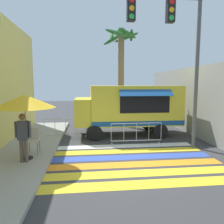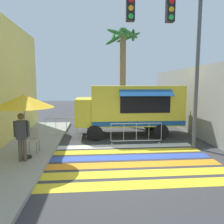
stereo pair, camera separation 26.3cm
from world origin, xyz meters
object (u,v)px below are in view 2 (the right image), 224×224
at_px(traffic_signal_pole, 172,36).
at_px(patio_umbrella, 24,101).
at_px(folding_chair, 33,137).
at_px(vendor_person, 22,134).
at_px(palm_tree, 123,61).
at_px(food_truck, 127,106).
at_px(barricade_front, 136,134).
at_px(barricade_side, 66,128).

bearing_deg(traffic_signal_pole, patio_umbrella, -169.18).
height_order(traffic_signal_pole, folding_chair, traffic_signal_pole).
xyz_separation_m(patio_umbrella, vendor_person, (-0.02, -0.32, -1.09)).
bearing_deg(vendor_person, palm_tree, 63.49).
relative_size(food_truck, traffic_signal_pole, 0.83).
height_order(folding_chair, vendor_person, vendor_person).
xyz_separation_m(food_truck, palm_tree, (0.10, 2.74, 2.70)).
height_order(folding_chair, barricade_front, folding_chair).
bearing_deg(palm_tree, barricade_front, -89.80).
distance_m(folding_chair, palm_tree, 8.10).
bearing_deg(patio_umbrella, palm_tree, 56.62).
bearing_deg(food_truck, vendor_person, -135.58).
xyz_separation_m(folding_chair, barricade_side, (0.92, 2.91, -0.21)).
bearing_deg(traffic_signal_pole, food_truck, 115.91).
xyz_separation_m(traffic_signal_pole, folding_chair, (-5.52, -0.36, -3.98)).
bearing_deg(patio_umbrella, folding_chair, 84.68).
bearing_deg(barricade_side, food_truck, 4.14).
height_order(traffic_signal_pole, barricade_front, traffic_signal_pole).
distance_m(food_truck, folding_chair, 5.30).
bearing_deg(folding_chair, palm_tree, 66.22).
relative_size(food_truck, barricade_side, 2.52).
height_order(vendor_person, palm_tree, palm_tree).
height_order(traffic_signal_pole, barricade_side, traffic_signal_pole).
height_order(patio_umbrella, palm_tree, palm_tree).
distance_m(folding_chair, barricade_side, 3.06).
distance_m(barricade_front, palm_tree, 6.03).
bearing_deg(folding_chair, barricade_front, 27.64).
distance_m(patio_umbrella, vendor_person, 1.14).
bearing_deg(patio_umbrella, barricade_side, 74.71).
xyz_separation_m(traffic_signal_pole, vendor_person, (-5.61, -1.39, -3.62)).
bearing_deg(traffic_signal_pole, barricade_front, 146.38).
relative_size(patio_umbrella, barricade_front, 0.96).
relative_size(barricade_side, palm_tree, 0.34).
relative_size(food_truck, patio_umbrella, 2.43).
xyz_separation_m(traffic_signal_pole, barricade_front, (-1.23, 0.82, -4.19)).
bearing_deg(vendor_person, barricade_side, 81.39).
xyz_separation_m(folding_chair, vendor_person, (-0.08, -1.02, 0.37)).
relative_size(traffic_signal_pole, barricade_front, 2.81).
bearing_deg(patio_umbrella, traffic_signal_pole, 10.82).
bearing_deg(palm_tree, patio_umbrella, -123.38).
bearing_deg(folding_chair, traffic_signal_pole, 15.99).
xyz_separation_m(patio_umbrella, folding_chair, (0.07, 0.70, -1.46)).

